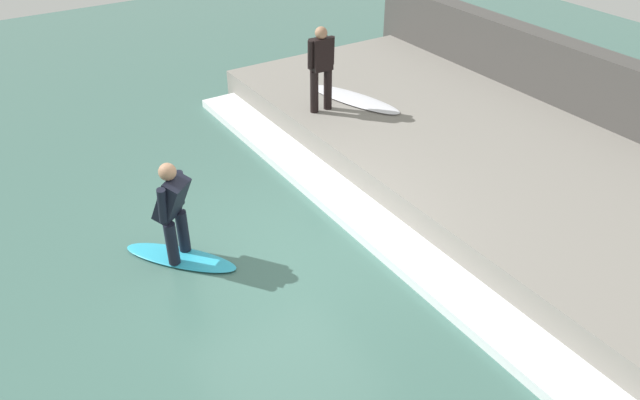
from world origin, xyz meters
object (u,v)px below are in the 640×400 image
surfer_riding (173,207)px  surfboard_waiting_near (355,99)px  surfboard_riding (181,257)px  surfer_waiting_near (321,65)px

surfer_riding → surfboard_waiting_near: 4.94m
surfboard_riding → surfer_riding: surfer_riding is taller
surfboard_waiting_near → surfer_riding: bearing=-154.5°
surfboard_waiting_near → surfer_waiting_near: bearing=-178.6°
surfer_waiting_near → surfboard_waiting_near: bearing=1.4°
surfboard_riding → surfer_waiting_near: bearing=29.8°
surfboard_riding → surfer_waiting_near: (3.68, 2.11, 1.40)m
surfer_waiting_near → surfboard_waiting_near: 1.15m
surfboard_riding → surfer_riding: 0.84m
surfer_waiting_near → surfer_riding: bearing=-150.2°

